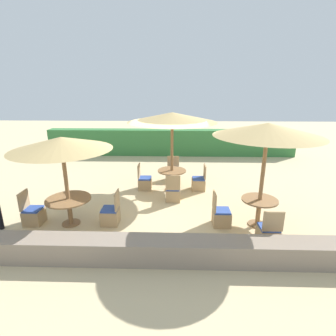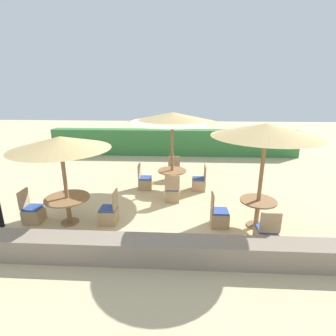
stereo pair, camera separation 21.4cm
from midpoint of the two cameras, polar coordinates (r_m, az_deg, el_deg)
ground_plane at (r=8.68m, az=-0.83°, el=-6.87°), size 40.00×40.00×0.00m
hedge_row at (r=14.08m, az=0.21°, el=5.61°), size 13.00×0.70×1.37m
stone_border at (r=5.80m, az=-2.28°, el=-17.48°), size 10.00×0.56×0.52m
parasol_front_left at (r=7.03m, az=-23.01°, el=4.88°), size 2.49×2.49×2.39m
round_table_front_left at (r=7.51m, az=-21.55°, el=-7.19°), size 1.17×1.17×0.74m
patio_chair_front_left_east at (r=7.35m, az=-13.16°, el=-9.84°), size 0.46×0.46×0.93m
patio_chair_front_left_west at (r=8.08m, az=-27.97°, el=-8.96°), size 0.46×0.46×0.93m
parasol_center at (r=8.83m, az=0.20°, el=10.93°), size 3.00×3.00×2.74m
round_table_center at (r=9.28m, az=0.19°, el=-1.48°), size 1.00×1.00×0.74m
patio_chair_center_north at (r=10.33m, az=0.51°, el=-1.26°), size 0.46×0.46×0.93m
patio_chair_center_south at (r=8.50m, az=0.36°, el=-5.49°), size 0.46×0.46×0.93m
patio_chair_center_east at (r=9.44m, az=6.10°, el=-3.21°), size 0.46×0.46×0.93m
patio_chair_center_west at (r=9.48m, az=-5.75°, el=-3.11°), size 0.46×0.46×0.93m
parasol_front_right at (r=6.76m, az=20.05°, el=7.76°), size 2.63×2.63×2.73m
round_table_front_right at (r=7.34m, az=18.42°, el=-7.81°), size 0.93×0.93×0.75m
patio_chair_front_right_west at (r=7.21m, az=10.58°, el=-10.25°), size 0.46×0.46×0.93m
patio_chair_front_right_south at (r=6.72m, az=20.12°, el=-13.31°), size 0.46×0.46×0.93m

